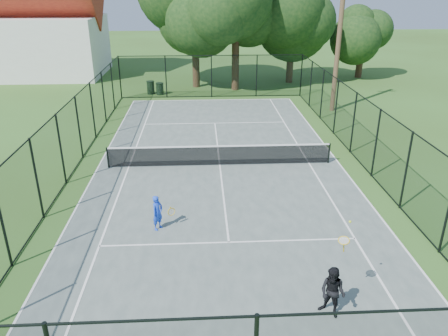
{
  "coord_description": "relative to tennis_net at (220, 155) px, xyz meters",
  "views": [
    {
      "loc": [
        -0.8,
        -18.29,
        7.76
      ],
      "look_at": [
        0.03,
        -3.0,
        1.2
      ],
      "focal_mm": 35.0,
      "sensor_mm": 36.0,
      "label": 1
    }
  ],
  "objects": [
    {
      "name": "ground",
      "position": [
        0.0,
        0.0,
        -0.58
      ],
      "size": [
        120.0,
        120.0,
        0.0
      ],
      "primitive_type": "plane",
      "color": "#35521C"
    },
    {
      "name": "tennis_court",
      "position": [
        0.0,
        0.0,
        -0.55
      ],
      "size": [
        11.0,
        24.0,
        0.06
      ],
      "primitive_type": "cube",
      "color": "#4E5C57",
      "rests_on": "ground"
    },
    {
      "name": "tennis_net",
      "position": [
        0.0,
        0.0,
        0.0
      ],
      "size": [
        10.08,
        0.08,
        0.95
      ],
      "color": "black",
      "rests_on": "tennis_court"
    },
    {
      "name": "fence",
      "position": [
        0.0,
        0.0,
        0.92
      ],
      "size": [
        13.1,
        26.1,
        3.0
      ],
      "color": "black",
      "rests_on": "ground"
    },
    {
      "name": "tree_near_left",
      "position": [
        -1.13,
        16.44,
        5.21
      ],
      "size": [
        7.21,
        7.21,
        9.41
      ],
      "color": "#332114",
      "rests_on": "ground"
    },
    {
      "name": "tree_near_mid",
      "position": [
        1.89,
        15.3,
        4.89
      ],
      "size": [
        6.78,
        6.78,
        8.87
      ],
      "color": "#332114",
      "rests_on": "ground"
    },
    {
      "name": "tree_near_right",
      "position": [
        6.59,
        17.71,
        4.7
      ],
      "size": [
        6.02,
        6.02,
        8.3
      ],
      "color": "#332114",
      "rests_on": "ground"
    },
    {
      "name": "tree_far_right",
      "position": [
        13.05,
        19.41,
        2.88
      ],
      "size": [
        4.23,
        4.23,
        5.6
      ],
      "color": "#332114",
      "rests_on": "ground"
    },
    {
      "name": "building",
      "position": [
        -17.0,
        22.0,
        4.35
      ],
      "size": [
        15.3,
        8.15,
        11.87
      ],
      "color": "silver",
      "rests_on": "ground"
    },
    {
      "name": "trash_bin_left",
      "position": [
        -4.52,
        14.17,
        -0.09
      ],
      "size": [
        0.58,
        0.58,
        0.97
      ],
      "color": "black",
      "rests_on": "ground"
    },
    {
      "name": "trash_bin_right",
      "position": [
        -3.82,
        13.96,
        -0.14
      ],
      "size": [
        0.58,
        0.58,
        0.87
      ],
      "color": "black",
      "rests_on": "ground"
    },
    {
      "name": "utility_pole",
      "position": [
        7.75,
        9.0,
        3.87
      ],
      "size": [
        1.4,
        0.3,
        8.77
      ],
      "color": "#4C3823",
      "rests_on": "ground"
    },
    {
      "name": "player_blue",
      "position": [
        -2.32,
        -5.42,
        0.09
      ],
      "size": [
        0.83,
        0.53,
        1.22
      ],
      "color": "blue",
      "rests_on": "tennis_court"
    },
    {
      "name": "player_black",
      "position": [
        2.33,
        -9.83,
        0.17
      ],
      "size": [
        0.87,
        0.98,
        2.39
      ],
      "color": "black",
      "rests_on": "tennis_court"
    }
  ]
}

